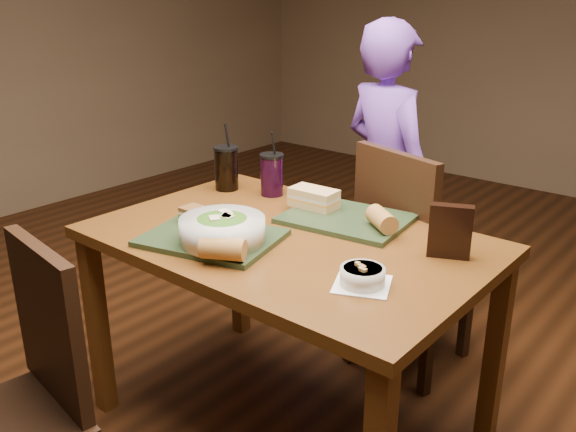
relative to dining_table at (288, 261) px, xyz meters
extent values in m
plane|color=#381C0B|center=(0.00, 0.00, -0.66)|extent=(6.00, 6.00, 0.00)
cube|color=#5B3412|center=(-0.60, -0.38, -0.30)|extent=(0.06, 0.06, 0.71)
cube|color=#5B3412|center=(-0.60, 0.38, -0.30)|extent=(0.06, 0.06, 0.71)
cube|color=#5B3412|center=(0.60, 0.38, -0.30)|extent=(0.06, 0.06, 0.71)
cube|color=#5B3412|center=(0.00, 0.00, 0.07)|extent=(1.30, 0.85, 0.04)
cube|color=black|center=(-0.23, -0.91, -0.25)|extent=(0.44, 0.44, 0.04)
cube|color=black|center=(-0.23, -0.74, 0.00)|extent=(0.39, 0.09, 0.46)
cube|color=black|center=(0.12, 0.66, -0.21)|extent=(0.52, 0.52, 0.04)
cube|color=black|center=(0.12, 0.47, 0.06)|extent=(0.41, 0.16, 0.50)
cube|color=black|center=(-0.05, 0.48, -0.45)|extent=(0.04, 0.04, 0.43)
cube|color=black|center=(0.30, 0.48, -0.45)|extent=(0.04, 0.04, 0.43)
cube|color=black|center=(-0.05, 0.84, -0.45)|extent=(0.04, 0.04, 0.43)
cube|color=black|center=(0.30, 0.84, -0.45)|extent=(0.04, 0.04, 0.43)
imported|color=#6A3BA4|center=(-0.18, 0.93, 0.05)|extent=(0.59, 0.48, 1.41)
cube|color=#23341C|center=(-0.16, -0.19, 0.10)|extent=(0.49, 0.41, 0.02)
cube|color=#23341C|center=(0.07, 0.24, 0.10)|extent=(0.46, 0.37, 0.02)
cylinder|color=silver|center=(-0.10, -0.20, 0.15)|extent=(0.27, 0.27, 0.08)
ellipsoid|color=#427219|center=(-0.10, -0.20, 0.16)|extent=(0.22, 0.22, 0.07)
cube|color=beige|center=(-0.12, -0.17, 0.19)|extent=(0.05, 0.04, 0.01)
cube|color=beige|center=(-0.08, -0.20, 0.19)|extent=(0.05, 0.03, 0.01)
cube|color=beige|center=(-0.09, -0.19, 0.19)|extent=(0.05, 0.05, 0.01)
cube|color=beige|center=(-0.10, -0.23, 0.19)|extent=(0.05, 0.05, 0.01)
cube|color=white|center=(0.39, -0.15, 0.09)|extent=(0.20, 0.20, 0.00)
cylinder|color=silver|center=(0.39, -0.15, 0.12)|extent=(0.12, 0.12, 0.05)
cylinder|color=black|center=(0.39, -0.15, 0.14)|extent=(0.11, 0.11, 0.01)
cube|color=#B28947|center=(0.37, -0.14, 0.15)|extent=(0.01, 0.01, 0.01)
cube|color=#B28947|center=(0.39, -0.17, 0.15)|extent=(0.02, 0.02, 0.01)
cube|color=#B28947|center=(0.41, -0.17, 0.15)|extent=(0.01, 0.01, 0.01)
cube|color=#B28947|center=(0.39, -0.16, 0.15)|extent=(0.02, 0.02, 0.01)
cube|color=#B28947|center=(0.38, -0.15, 0.15)|extent=(0.01, 0.01, 0.01)
cube|color=#593819|center=(-0.30, -0.13, 0.12)|extent=(0.10, 0.07, 0.01)
cube|color=#3F721E|center=(-0.30, -0.13, 0.13)|extent=(0.10, 0.07, 0.01)
cube|color=beige|center=(-0.30, -0.13, 0.14)|extent=(0.10, 0.07, 0.01)
cube|color=#593819|center=(-0.30, -0.13, 0.15)|extent=(0.10, 0.07, 0.01)
cube|color=tan|center=(-0.08, 0.24, 0.12)|extent=(0.18, 0.10, 0.02)
cube|color=orange|center=(-0.08, 0.24, 0.14)|extent=(0.18, 0.10, 0.01)
cube|color=beige|center=(-0.08, 0.24, 0.15)|extent=(0.18, 0.10, 0.01)
cube|color=tan|center=(-0.08, 0.24, 0.17)|extent=(0.18, 0.10, 0.02)
cylinder|color=#AD7533|center=(0.00, -0.30, 0.14)|extent=(0.15, 0.12, 0.07)
cylinder|color=#AD7533|center=(0.23, 0.21, 0.14)|extent=(0.14, 0.13, 0.07)
cylinder|color=black|center=(-0.52, 0.24, 0.17)|extent=(0.09, 0.09, 0.17)
cylinder|color=black|center=(-0.52, 0.24, 0.26)|extent=(0.10, 0.10, 0.01)
cylinder|color=black|center=(-0.51, 0.24, 0.31)|extent=(0.01, 0.03, 0.11)
cylinder|color=black|center=(-0.33, 0.30, 0.17)|extent=(0.09, 0.09, 0.16)
cylinder|color=black|center=(-0.33, 0.30, 0.25)|extent=(0.09, 0.09, 0.01)
cylinder|color=black|center=(-0.32, 0.30, 0.30)|extent=(0.01, 0.03, 0.10)
cube|color=black|center=(0.48, 0.18, 0.17)|extent=(0.13, 0.09, 0.17)
camera|label=1|loc=(1.19, -1.44, 0.84)|focal=38.00mm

